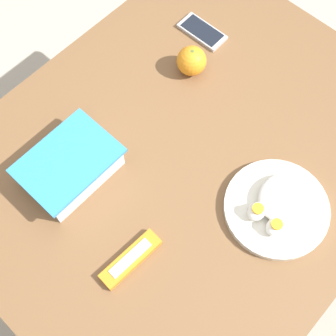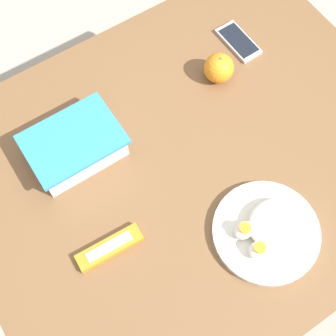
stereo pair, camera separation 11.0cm
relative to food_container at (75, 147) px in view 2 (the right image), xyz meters
The scene contains 7 objects.
ground_plane 0.79m from the food_container, 35.73° to the right, with size 10.00×10.00×0.00m, color #B2A899.
table 0.32m from the food_container, 35.73° to the right, with size 1.13×0.93×0.70m.
food_container is the anchor object (origin of this frame).
orange_fruit 0.42m from the food_container, ahead, with size 0.08×0.08×0.08m.
rice_plate 0.49m from the food_container, 57.68° to the right, with size 0.24×0.24×0.06m.
candy_bar 0.26m from the food_container, 102.32° to the right, with size 0.16×0.05×0.02m.
cell_phone 0.54m from the food_container, ahead, with size 0.07×0.14×0.01m.
Camera 2 is at (-0.33, -0.39, 1.73)m, focal length 50.00 mm.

